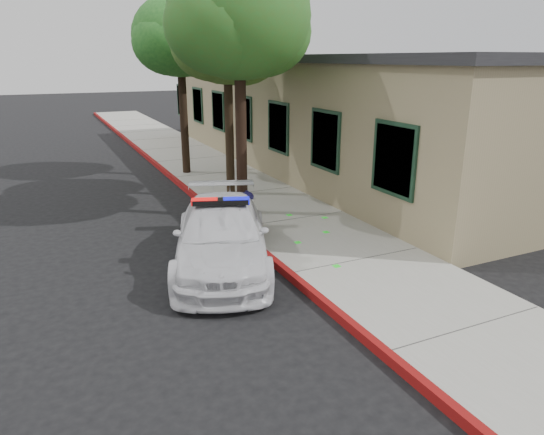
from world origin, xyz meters
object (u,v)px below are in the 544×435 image
at_px(police_car, 222,235).
at_px(street_tree_mid, 227,43).
at_px(street_tree_far, 181,40).
at_px(fire_hydrant, 247,209).
at_px(street_tree_near, 240,23).
at_px(clapboard_building, 336,112).

relative_size(police_car, street_tree_mid, 0.85).
xyz_separation_m(street_tree_mid, street_tree_far, (-0.42, 3.39, 0.16)).
relative_size(street_tree_mid, street_tree_far, 0.96).
height_order(fire_hydrant, street_tree_mid, street_tree_mid).
distance_m(police_car, street_tree_near, 5.40).
bearing_deg(street_tree_far, street_tree_near, -90.24).
distance_m(clapboard_building, street_tree_far, 6.52).
height_order(fire_hydrant, street_tree_far, street_tree_far).
distance_m(clapboard_building, street_tree_mid, 6.69).
height_order(street_tree_near, street_tree_far, street_tree_near).
bearing_deg(street_tree_near, clapboard_building, 39.32).
bearing_deg(fire_hydrant, street_tree_far, 88.97).
bearing_deg(street_tree_near, fire_hydrant, -106.79).
relative_size(street_tree_near, street_tree_far, 1.06).
bearing_deg(street_tree_far, fire_hydrant, -93.29).
distance_m(clapboard_building, fire_hydrant, 8.92).
bearing_deg(fire_hydrant, clapboard_building, 46.10).
distance_m(police_car, street_tree_mid, 6.60).
bearing_deg(fire_hydrant, street_tree_mid, 78.45).
bearing_deg(fire_hydrant, street_tree_near, 75.47).
xyz_separation_m(fire_hydrant, street_tree_far, (0.38, 6.64, 4.11)).
bearing_deg(clapboard_building, street_tree_far, 174.72).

